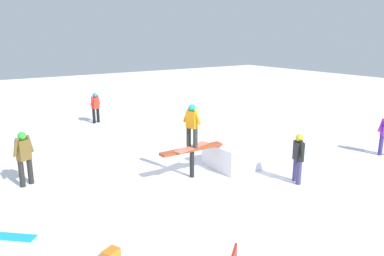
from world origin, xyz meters
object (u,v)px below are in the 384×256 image
Objects in this scene: bystander_brown at (24,156)px; loose_snowboard_cyan at (7,236)px; main_rider_on_rail at (192,127)px; rail_feature at (192,153)px; bystander_red at (95,106)px; bystander_black at (298,156)px.

bystander_brown is 1.26× the size of loose_snowboard_cyan.
main_rider_on_rail is 4.79m from bystander_brown.
loose_snowboard_cyan is at bearing -9.87° from main_rider_on_rail.
bystander_brown is (4.23, -2.13, 0.12)m from rail_feature.
bystander_red is 7.69m from bystander_brown.
main_rider_on_rail reaches higher than bystander_red.
rail_feature is 1.53× the size of main_rider_on_rail.
bystander_red reaches higher than loose_snowboard_cyan.
bystander_red is (-0.15, -8.45, -0.74)m from main_rider_on_rail.
loose_snowboard_cyan is (7.44, -1.44, -0.80)m from bystander_black.
bystander_red is 1.17× the size of loose_snowboard_cyan.
bystander_red is 10.72m from bystander_black.
bystander_red reaches higher than rail_feature.
loose_snowboard_cyan is at bearing -73.84° from bystander_black.
bystander_black is (-2.26, 2.06, 0.05)m from rail_feature.
main_rider_on_rail reaches higher than bystander_black.
bystander_brown is at bearing 113.39° from loose_snowboard_cyan.
main_rider_on_rail is (0.00, 0.00, 0.79)m from rail_feature.
bystander_black is 7.62m from loose_snowboard_cyan.
rail_feature is 1.45× the size of bystander_red.
main_rider_on_rail is at bearing -105.32° from bystander_black.
rail_feature is 4.74m from bystander_brown.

